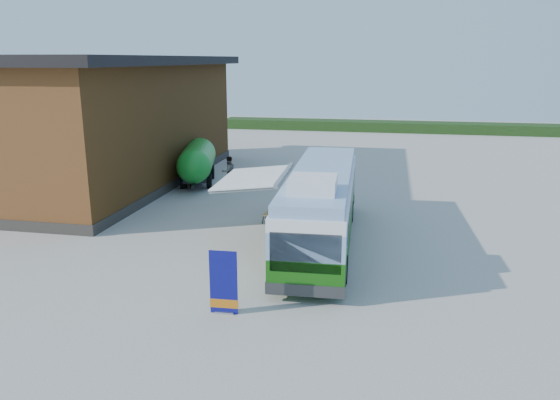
% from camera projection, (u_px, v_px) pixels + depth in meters
% --- Properties ---
extents(ground, '(100.00, 100.00, 0.00)m').
position_uv_depth(ground, '(240.00, 247.00, 21.98)').
color(ground, '#BCB7AD').
rests_on(ground, ground).
extents(barn, '(9.60, 21.20, 7.50)m').
position_uv_depth(barn, '(114.00, 123.00, 32.58)').
color(barn, brown).
rests_on(barn, ground).
extents(hedge, '(40.00, 3.00, 1.00)m').
position_uv_depth(hedge, '(413.00, 127.00, 56.37)').
color(hedge, '#264419').
rests_on(hedge, ground).
extents(bus, '(2.98, 11.72, 3.57)m').
position_uv_depth(bus, '(321.00, 204.00, 21.78)').
color(bus, '#1F6E12').
rests_on(bus, ground).
extents(awning, '(2.84, 4.38, 0.52)m').
position_uv_depth(awning, '(258.00, 181.00, 21.81)').
color(awning, white).
rests_on(awning, ground).
extents(banner, '(0.86, 0.21, 1.97)m').
position_uv_depth(banner, '(224.00, 288.00, 16.02)').
color(banner, navy).
rests_on(banner, ground).
extents(picnic_table, '(1.29, 1.16, 0.69)m').
position_uv_depth(picnic_table, '(278.00, 211.00, 25.16)').
color(picnic_table, '#A67D4E').
rests_on(picnic_table, ground).
extents(person_a, '(0.71, 0.70, 1.66)m').
position_uv_depth(person_a, '(188.00, 174.00, 31.74)').
color(person_a, '#999999').
rests_on(person_a, ground).
extents(person_b, '(1.11, 1.09, 1.81)m').
position_uv_depth(person_b, '(229.00, 172.00, 32.07)').
color(person_b, '#999999').
rests_on(person_b, ground).
extents(slurry_tanker, '(3.08, 6.47, 2.45)m').
position_uv_depth(slurry_tanker, '(197.00, 160.00, 32.81)').
color(slurry_tanker, '#1A9129').
rests_on(slurry_tanker, ground).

